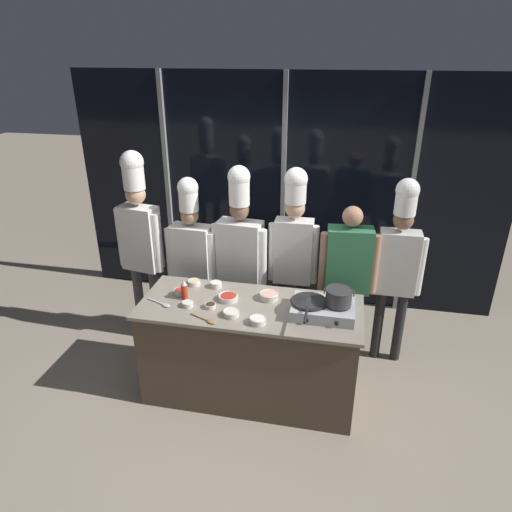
# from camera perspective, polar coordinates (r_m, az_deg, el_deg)

# --- Properties ---
(ground_plane) EXTENTS (24.00, 24.00, 0.00)m
(ground_plane) POSITION_cam_1_polar(r_m,az_deg,el_deg) (4.42, -0.68, -16.52)
(ground_plane) COLOR gray
(window_wall_back) EXTENTS (5.00, 0.09, 2.70)m
(window_wall_back) POSITION_cam_1_polar(r_m,az_deg,el_deg) (5.39, 3.47, 7.77)
(window_wall_back) COLOR black
(window_wall_back) RESTS_ON ground_plane
(demo_counter) EXTENTS (1.89, 0.77, 0.92)m
(demo_counter) POSITION_cam_1_polar(r_m,az_deg,el_deg) (4.13, -0.71, -11.70)
(demo_counter) COLOR #4C3D2D
(demo_counter) RESTS_ON ground_plane
(portable_stove) EXTENTS (0.51, 0.39, 0.11)m
(portable_stove) POSITION_cam_1_polar(r_m,az_deg,el_deg) (3.77, 8.39, -6.54)
(portable_stove) COLOR #B2B5BA
(portable_stove) RESTS_ON demo_counter
(frying_pan) EXTENTS (0.31, 0.53, 0.04)m
(frying_pan) POSITION_cam_1_polar(r_m,az_deg,el_deg) (3.73, 6.67, -5.39)
(frying_pan) COLOR #232326
(frying_pan) RESTS_ON portable_stove
(stock_pot) EXTENTS (0.24, 0.22, 0.13)m
(stock_pot) POSITION_cam_1_polar(r_m,az_deg,el_deg) (3.71, 10.30, -5.00)
(stock_pot) COLOR #333335
(stock_pot) RESTS_ON portable_stove
(squeeze_bottle_chili) EXTENTS (0.06, 0.06, 0.17)m
(squeeze_bottle_chili) POSITION_cam_1_polar(r_m,az_deg,el_deg) (3.98, -8.92, -4.26)
(squeeze_bottle_chili) COLOR red
(squeeze_bottle_chili) RESTS_ON demo_counter
(prep_bowl_soy_glaze) EXTENTS (0.10, 0.10, 0.04)m
(prep_bowl_soy_glaze) POSITION_cam_1_polar(r_m,az_deg,el_deg) (3.86, -5.74, -6.16)
(prep_bowl_soy_glaze) COLOR silver
(prep_bowl_soy_glaze) RESTS_ON demo_counter
(prep_bowl_chili_flakes) EXTENTS (0.17, 0.17, 0.05)m
(prep_bowl_chili_flakes) POSITION_cam_1_polar(r_m,az_deg,el_deg) (3.96, -3.48, -5.15)
(prep_bowl_chili_flakes) COLOR silver
(prep_bowl_chili_flakes) RESTS_ON demo_counter
(prep_bowl_rice) EXTENTS (0.13, 0.13, 0.05)m
(prep_bowl_rice) POSITION_cam_1_polar(r_m,az_deg,el_deg) (3.63, 0.23, -8.02)
(prep_bowl_rice) COLOR silver
(prep_bowl_rice) RESTS_ON demo_counter
(prep_bowl_onion) EXTENTS (0.13, 0.13, 0.05)m
(prep_bowl_onion) POSITION_cam_1_polar(r_m,az_deg,el_deg) (3.73, -3.11, -7.12)
(prep_bowl_onion) COLOR silver
(prep_bowl_onion) RESTS_ON demo_counter
(prep_bowl_ginger) EXTENTS (0.12, 0.12, 0.04)m
(prep_bowl_ginger) POSITION_cam_1_polar(r_m,az_deg,el_deg) (4.23, -7.73, -3.27)
(prep_bowl_ginger) COLOR silver
(prep_bowl_ginger) RESTS_ON demo_counter
(prep_bowl_shrimp) EXTENTS (0.16, 0.16, 0.06)m
(prep_bowl_shrimp) POSITION_cam_1_polar(r_m,az_deg,el_deg) (3.96, 1.65, -4.96)
(prep_bowl_shrimp) COLOR silver
(prep_bowl_shrimp) RESTS_ON demo_counter
(prep_bowl_bell_pepper) EXTENTS (0.09, 0.09, 0.06)m
(prep_bowl_bell_pepper) POSITION_cam_1_polar(r_m,az_deg,el_deg) (4.08, -9.55, -4.41)
(prep_bowl_bell_pepper) COLOR silver
(prep_bowl_bell_pepper) RESTS_ON demo_counter
(prep_bowl_bean_sprouts) EXTENTS (0.10, 0.10, 0.04)m
(prep_bowl_bean_sprouts) POSITION_cam_1_polar(r_m,az_deg,el_deg) (3.90, -8.53, -5.92)
(prep_bowl_bean_sprouts) COLOR silver
(prep_bowl_bean_sprouts) RESTS_ON demo_counter
(prep_bowl_garlic) EXTENTS (0.11, 0.11, 0.05)m
(prep_bowl_garlic) POSITION_cam_1_polar(r_m,az_deg,el_deg) (4.16, -5.02, -3.54)
(prep_bowl_garlic) COLOR silver
(prep_bowl_garlic) RESTS_ON demo_counter
(serving_spoon_slotted) EXTENTS (0.25, 0.13, 0.02)m
(serving_spoon_slotted) POSITION_cam_1_polar(r_m,az_deg,el_deg) (3.96, -11.51, -5.94)
(serving_spoon_slotted) COLOR #B2B5BA
(serving_spoon_slotted) RESTS_ON demo_counter
(serving_spoon_solid) EXTENTS (0.25, 0.13, 0.02)m
(serving_spoon_solid) POSITION_cam_1_polar(r_m,az_deg,el_deg) (3.69, -6.02, -8.02)
(serving_spoon_solid) COLOR olive
(serving_spoon_solid) RESTS_ON demo_counter
(chef_head) EXTENTS (0.50, 0.26, 2.04)m
(chef_head) POSITION_cam_1_polar(r_m,az_deg,el_deg) (4.72, -14.34, 2.89)
(chef_head) COLOR #4C4C51
(chef_head) RESTS_ON ground_plane
(chef_sous) EXTENTS (0.53, 0.24, 1.81)m
(chef_sous) POSITION_cam_1_polar(r_m,az_deg,el_deg) (4.59, -8.03, 0.40)
(chef_sous) COLOR #232326
(chef_sous) RESTS_ON ground_plane
(chef_line) EXTENTS (0.56, 0.27, 1.94)m
(chef_line) POSITION_cam_1_polar(r_m,az_deg,el_deg) (4.45, -2.01, 0.75)
(chef_line) COLOR #2D3856
(chef_line) RESTS_ON ground_plane
(chef_pastry) EXTENTS (0.48, 0.21, 1.93)m
(chef_pastry) POSITION_cam_1_polar(r_m,az_deg,el_deg) (4.40, 4.72, 1.25)
(chef_pastry) COLOR #232326
(chef_pastry) RESTS_ON ground_plane
(person_guest) EXTENTS (0.55, 0.25, 1.63)m
(person_guest) POSITION_cam_1_polar(r_m,az_deg,el_deg) (4.38, 11.38, -1.89)
(person_guest) COLOR #4C4C51
(person_guest) RESTS_ON ground_plane
(chef_apprentice) EXTENTS (0.49, 0.21, 1.88)m
(chef_apprentice) POSITION_cam_1_polar(r_m,az_deg,el_deg) (4.44, 17.33, -0.27)
(chef_apprentice) COLOR #232326
(chef_apprentice) RESTS_ON ground_plane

